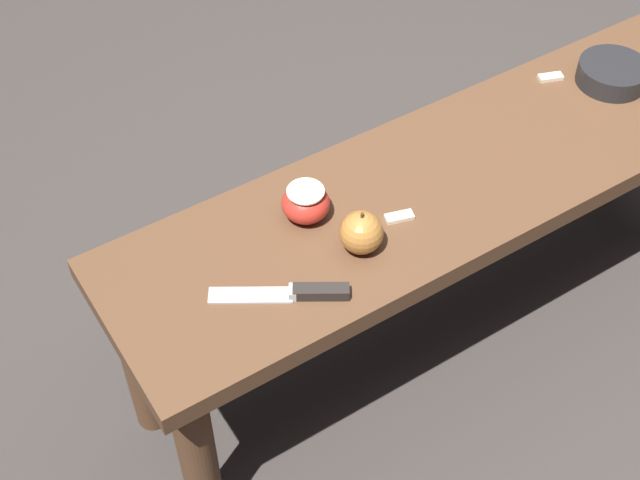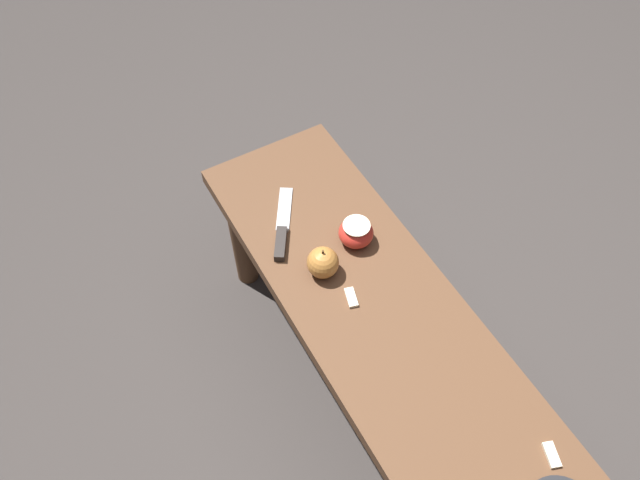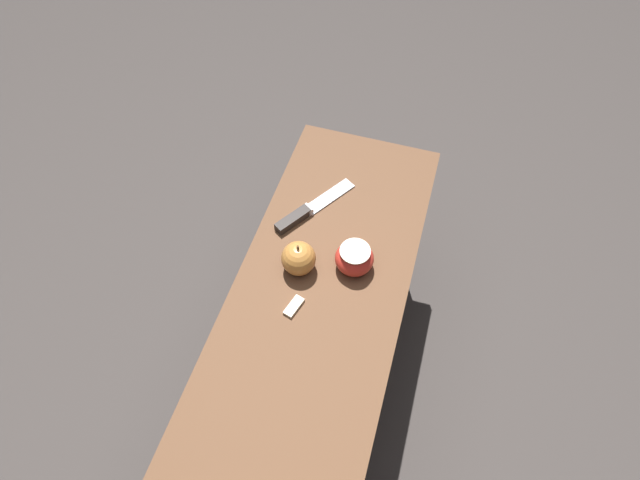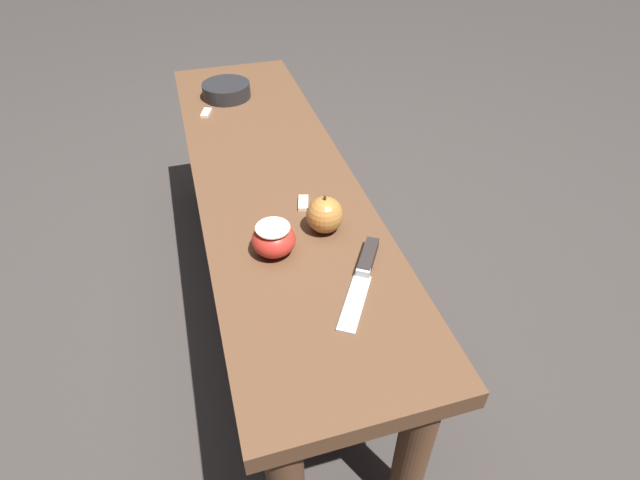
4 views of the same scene
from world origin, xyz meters
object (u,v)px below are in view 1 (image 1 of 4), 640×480
(apple_whole, at_px, (361,232))
(wooden_bench, at_px, (450,205))
(apple_cut, at_px, (306,203))
(bowl, at_px, (612,73))
(knife, at_px, (300,293))

(apple_whole, bearing_deg, wooden_bench, 13.28)
(apple_whole, relative_size, apple_cut, 1.00)
(wooden_bench, bearing_deg, bowl, 5.53)
(wooden_bench, bearing_deg, apple_whole, -166.72)
(wooden_bench, xyz_separation_m, bowl, (0.43, 0.04, 0.10))
(wooden_bench, height_order, bowl, bowl)
(wooden_bench, bearing_deg, apple_cut, 169.24)
(apple_cut, height_order, bowl, apple_cut)
(knife, bearing_deg, bowl, -138.62)
(wooden_bench, xyz_separation_m, apple_whole, (-0.24, -0.06, 0.12))
(apple_cut, bearing_deg, bowl, -0.99)
(knife, bearing_deg, apple_cut, -92.71)
(knife, bearing_deg, wooden_bench, -134.50)
(knife, xyz_separation_m, apple_cut, (0.10, 0.14, 0.02))
(apple_cut, distance_m, bowl, 0.71)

